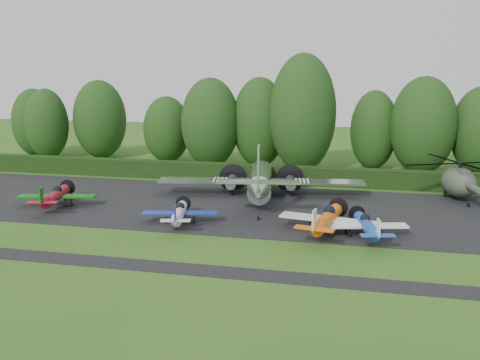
% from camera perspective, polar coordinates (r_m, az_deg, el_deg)
% --- Properties ---
extents(ground, '(160.00, 160.00, 0.00)m').
position_cam_1_polar(ground, '(40.44, -2.07, -6.52)').
color(ground, '#2F5718').
rests_on(ground, ground).
extents(apron, '(70.00, 18.00, 0.01)m').
position_cam_1_polar(apron, '(49.77, 0.83, -2.93)').
color(apron, black).
rests_on(apron, ground).
extents(taxiway_verge, '(70.00, 2.00, 0.00)m').
position_cam_1_polar(taxiway_verge, '(35.02, -4.57, -9.56)').
color(taxiway_verge, black).
rests_on(taxiway_verge, ground).
extents(hedgerow, '(90.00, 1.60, 2.00)m').
position_cam_1_polar(hedgerow, '(60.28, 2.95, -0.28)').
color(hedgerow, black).
rests_on(hedgerow, ground).
extents(transport_plane, '(20.64, 15.83, 6.61)m').
position_cam_1_polar(transport_plane, '(52.58, 2.15, -0.06)').
color(transport_plane, silver).
rests_on(transport_plane, ground).
extents(light_plane_red, '(7.13, 7.50, 2.74)m').
position_cam_1_polar(light_plane_red, '(52.27, -19.07, -1.59)').
color(light_plane_red, maroon).
rests_on(light_plane_red, ground).
extents(light_plane_white, '(6.26, 6.58, 2.40)m').
position_cam_1_polar(light_plane_white, '(44.56, -6.46, -3.48)').
color(light_plane_white, silver).
rests_on(light_plane_white, ground).
extents(light_plane_orange, '(7.76, 8.16, 2.98)m').
position_cam_1_polar(light_plane_orange, '(42.22, 9.26, -4.10)').
color(light_plane_orange, orange).
rests_on(light_plane_orange, ground).
extents(light_plane_blue, '(6.50, 6.84, 2.50)m').
position_cam_1_polar(light_plane_blue, '(41.80, 13.36, -4.73)').
color(light_plane_blue, '#1D4BAE').
rests_on(light_plane_blue, ground).
extents(helicopter, '(11.55, 13.52, 3.72)m').
position_cam_1_polar(helicopter, '(56.50, 22.32, 0.05)').
color(helicopter, '#333C2E').
rests_on(helicopter, ground).
extents(tree_0, '(6.98, 6.98, 11.56)m').
position_cam_1_polar(tree_0, '(68.83, 2.11, 6.13)').
color(tree_0, black).
rests_on(tree_0, ground).
extents(tree_1, '(6.38, 6.38, 9.73)m').
position_cam_1_polar(tree_1, '(83.24, -21.06, 5.74)').
color(tree_1, black).
rests_on(tree_1, ground).
extents(tree_2, '(7.50, 7.50, 11.49)m').
position_cam_1_polar(tree_2, '(68.70, -3.18, 6.08)').
color(tree_2, black).
rests_on(tree_2, ground).
extents(tree_3, '(6.37, 6.37, 8.94)m').
position_cam_1_polar(tree_3, '(73.26, -7.81, 5.36)').
color(tree_3, black).
rests_on(tree_3, ground).
extents(tree_4, '(5.83, 5.83, 9.99)m').
position_cam_1_polar(tree_4, '(69.49, 14.08, 5.18)').
color(tree_4, black).
rests_on(tree_4, ground).
extents(tree_7, '(7.81, 7.81, 11.76)m').
position_cam_1_polar(tree_7, '(68.04, 18.95, 5.51)').
color(tree_7, black).
rests_on(tree_7, ground).
extents(tree_9, '(5.96, 5.96, 9.85)m').
position_cam_1_polar(tree_9, '(79.83, -19.93, 5.63)').
color(tree_9, black).
rests_on(tree_9, ground).
extents(tree_10, '(7.37, 7.37, 11.00)m').
position_cam_1_polar(tree_10, '(78.33, -14.72, 6.27)').
color(tree_10, black).
rests_on(tree_10, ground).
extents(tree_11, '(8.08, 8.08, 14.47)m').
position_cam_1_polar(tree_11, '(65.64, 6.69, 7.05)').
color(tree_11, black).
rests_on(tree_11, ground).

